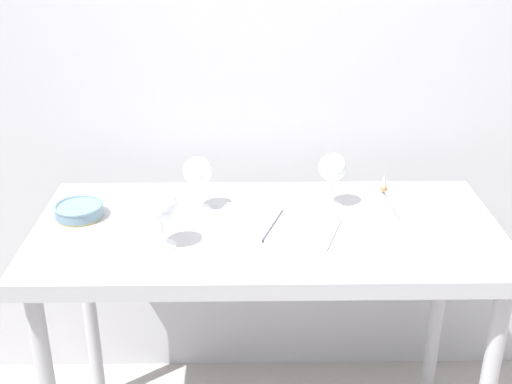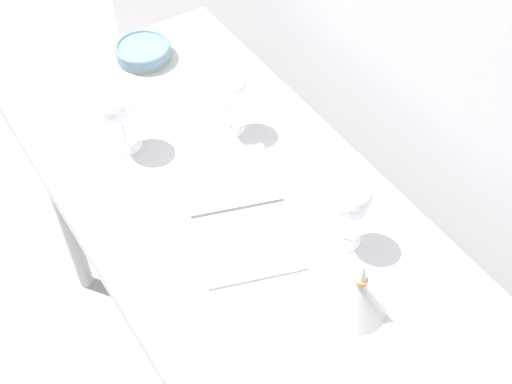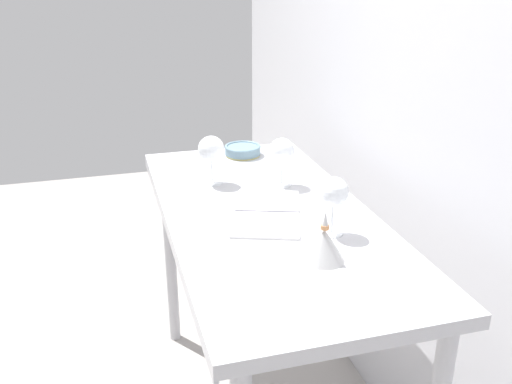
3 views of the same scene
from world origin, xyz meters
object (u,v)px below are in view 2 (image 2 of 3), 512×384
(open_notebook, at_px, (238,210))
(wine_glass_far_left, at_px, (229,89))
(tasting_sheet_upper, at_px, (209,88))
(wine_glass_far_right, at_px, (350,200))
(decanter_funnel, at_px, (358,296))
(wine_glass_near_left, at_px, (118,106))
(tasting_bowl, at_px, (143,51))

(open_notebook, bearing_deg, wine_glass_far_left, 170.84)
(tasting_sheet_upper, bearing_deg, wine_glass_far_left, -26.53)
(wine_glass_far_left, height_order, open_notebook, wine_glass_far_left)
(wine_glass_far_right, distance_m, tasting_sheet_upper, 0.59)
(open_notebook, bearing_deg, decanter_funnel, 29.07)
(tasting_sheet_upper, bearing_deg, wine_glass_far_right, -15.91)
(wine_glass_far_left, relative_size, decanter_funnel, 1.21)
(wine_glass_far_left, bearing_deg, wine_glass_near_left, -109.82)
(wine_glass_near_left, bearing_deg, wine_glass_far_left, 70.18)
(wine_glass_far_right, relative_size, wine_glass_far_left, 1.01)
(wine_glass_near_left, relative_size, decanter_funnel, 1.23)
(wine_glass_far_right, distance_m, decanter_funnel, 0.19)
(wine_glass_near_left, distance_m, open_notebook, 0.36)
(tasting_bowl, relative_size, decanter_funnel, 1.05)
(open_notebook, bearing_deg, wine_glass_near_left, -141.14)
(wine_glass_far_right, relative_size, tasting_sheet_upper, 0.86)
(wine_glass_near_left, xyz_separation_m, tasting_sheet_upper, (-0.07, 0.27, -0.12))
(open_notebook, xyz_separation_m, tasting_bowl, (-0.60, 0.07, 0.02))
(tasting_bowl, distance_m, decanter_funnel, 0.93)
(open_notebook, relative_size, decanter_funnel, 2.89)
(wine_glass_near_left, height_order, tasting_sheet_upper, wine_glass_near_left)
(wine_glass_far_right, xyz_separation_m, open_notebook, (-0.19, -0.14, -0.12))
(tasting_sheet_upper, bearing_deg, wine_glass_near_left, -89.49)
(tasting_bowl, bearing_deg, wine_glass_near_left, -34.09)
(wine_glass_near_left, bearing_deg, wine_glass_far_right, 27.01)
(wine_glass_far_right, xyz_separation_m, wine_glass_far_left, (-0.42, -0.02, -0.00))
(decanter_funnel, bearing_deg, wine_glass_far_left, 173.37)
(wine_glass_far_left, distance_m, open_notebook, 0.29)
(wine_glass_far_right, relative_size, open_notebook, 0.43)
(wine_glass_far_right, bearing_deg, open_notebook, -142.63)
(tasting_bowl, xyz_separation_m, decanter_funnel, (0.93, -0.02, 0.02))
(wine_glass_far_right, bearing_deg, decanter_funnel, -30.27)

